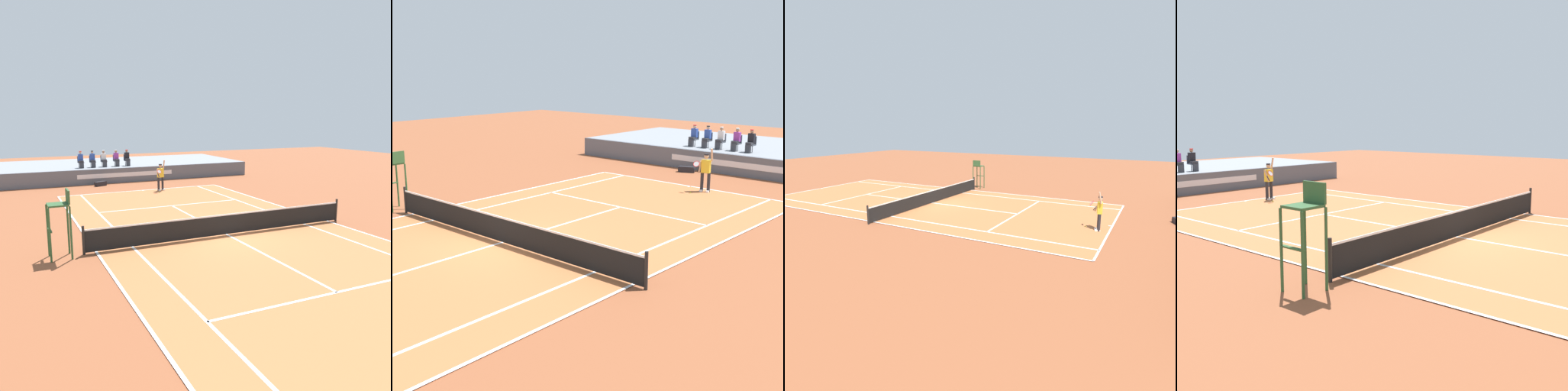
{
  "view_description": "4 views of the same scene",
  "coord_description": "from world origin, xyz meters",
  "views": [
    {
      "loc": [
        -8.23,
        -14.69,
        4.91
      ],
      "look_at": [
        0.34,
        3.97,
        1.0
      ],
      "focal_mm": 37.89,
      "sensor_mm": 36.0,
      "label": 1
    },
    {
      "loc": [
        13.99,
        -11.34,
        5.83
      ],
      "look_at": [
        0.34,
        3.97,
        1.0
      ],
      "focal_mm": 51.25,
      "sensor_mm": 36.0,
      "label": 2
    },
    {
      "loc": [
        18.88,
        13.96,
        5.32
      ],
      "look_at": [
        0.34,
        3.97,
        1.0
      ],
      "focal_mm": 31.26,
      "sensor_mm": 36.0,
      "label": 3
    },
    {
      "loc": [
        -13.76,
        -7.9,
        3.7
      ],
      "look_at": [
        0.34,
        3.97,
        1.0
      ],
      "focal_mm": 44.53,
      "sensor_mm": 36.0,
      "label": 4
    }
  ],
  "objects": [
    {
      "name": "ground_plane",
      "position": [
        0.0,
        0.0,
        0.0
      ],
      "size": [
        80.0,
        80.0,
        0.0
      ],
      "primitive_type": "plane",
      "color": "brown"
    },
    {
      "name": "court",
      "position": [
        0.0,
        0.0,
        0.01
      ],
      "size": [
        11.08,
        23.88,
        0.03
      ],
      "color": "#B76638",
      "rests_on": "ground"
    },
    {
      "name": "net",
      "position": [
        0.0,
        0.0,
        0.52
      ],
      "size": [
        11.98,
        0.1,
        1.07
      ],
      "color": "black",
      "rests_on": "ground"
    },
    {
      "name": "tennis_player",
      "position": [
        1.12,
        11.33,
        0.99
      ],
      "size": [
        0.74,
        0.75,
        2.08
      ],
      "color": "#232328",
      "rests_on": "ground"
    },
    {
      "name": "tennis_ball",
      "position": [
        0.78,
        10.64,
        0.03
      ],
      "size": [
        0.07,
        0.07,
        0.07
      ],
      "primitive_type": "sphere",
      "color": "#D1E533",
      "rests_on": "ground"
    },
    {
      "name": "umpire_chair",
      "position": [
        -6.68,
        0.0,
        1.56
      ],
      "size": [
        0.77,
        0.77,
        2.44
      ],
      "color": "#2D562D",
      "rests_on": "ground"
    }
  ]
}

